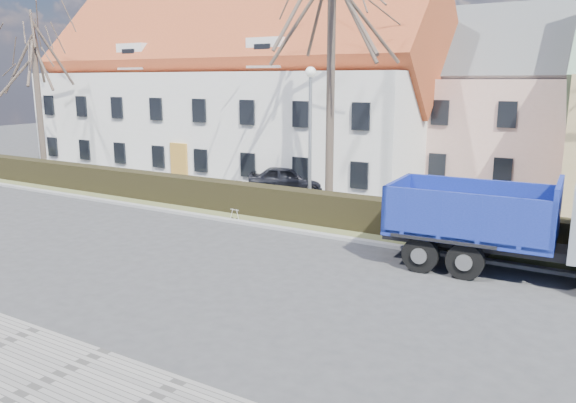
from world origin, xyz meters
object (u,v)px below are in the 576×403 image
Objects in this scene: streetlight at (310,143)px; parked_car_a at (289,179)px; dump_truck at (505,223)px; cart_frame at (231,214)px.

streetlight is 1.52× the size of parked_car_a.
dump_truck reaches higher than cart_frame.
dump_truck is 1.85× the size of parked_car_a.
dump_truck is 11.06m from cart_frame.
streetlight is at bearing -158.74° from parked_car_a.
parked_car_a is (-11.93, 7.21, -0.84)m from dump_truck.
streetlight is (-8.44, 3.11, 1.64)m from dump_truck.
parked_car_a is at bearing 130.41° from streetlight.
dump_truck is at bearing -20.20° from streetlight.
cart_frame is (-2.51, -2.21, -2.90)m from streetlight.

